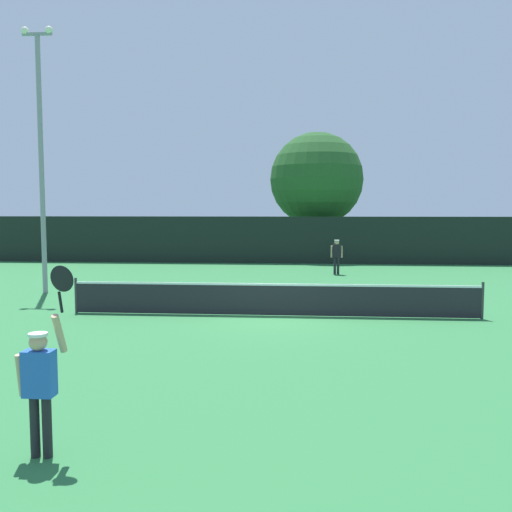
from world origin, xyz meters
TOP-DOWN VIEW (x-y plane):
  - ground_plane at (0.00, 0.00)m, footprint 120.00×120.00m
  - tennis_net at (0.00, 0.00)m, footprint 12.06×0.08m
  - perimeter_fence at (0.00, 15.94)m, footprint 36.35×0.12m
  - player_serving at (-2.47, -9.49)m, footprint 0.67×0.39m
  - player_receiving at (2.55, 10.67)m, footprint 0.57×0.25m
  - tennis_ball at (-0.34, 0.91)m, footprint 0.07×0.07m
  - light_pole at (-8.78, 3.81)m, footprint 1.18×0.28m
  - large_tree at (1.82, 19.37)m, footprint 5.92×5.92m
  - parked_car_near at (-3.04, 23.68)m, footprint 2.44×4.41m
  - parked_car_mid at (2.28, 22.26)m, footprint 2.30×4.36m
  - parked_car_far at (10.23, 21.22)m, footprint 2.46×4.42m

SIDE VIEW (x-z plane):
  - ground_plane at x=0.00m, z-range 0.00..0.00m
  - tennis_ball at x=-0.34m, z-range 0.00..0.07m
  - tennis_net at x=0.00m, z-range -0.02..1.05m
  - parked_car_near at x=-3.04m, z-range -0.07..1.62m
  - parked_car_mid at x=2.28m, z-range -0.07..1.62m
  - parked_car_far at x=10.23m, z-range -0.07..1.62m
  - player_receiving at x=2.55m, z-range 0.19..1.87m
  - player_serving at x=-2.47m, z-range -0.16..2.27m
  - perimeter_fence at x=0.00m, z-range 0.00..2.74m
  - large_tree at x=1.82m, z-range 1.04..9.07m
  - light_pole at x=-8.78m, z-range 0.58..10.33m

